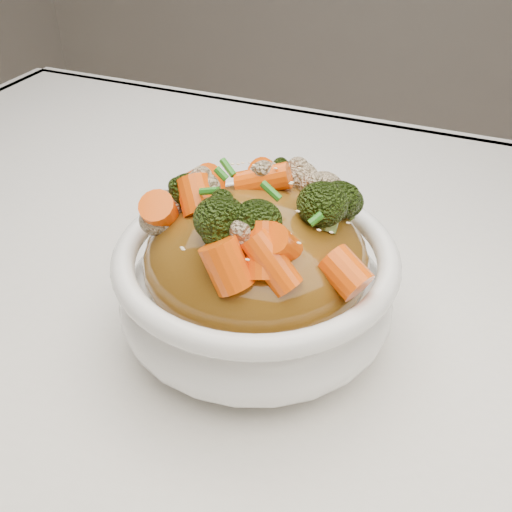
% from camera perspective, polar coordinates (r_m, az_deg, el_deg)
% --- Properties ---
extents(tablecloth, '(1.20, 0.80, 0.04)m').
position_cam_1_polar(tablecloth, '(0.49, 5.86, -7.51)').
color(tablecloth, white).
rests_on(tablecloth, dining_table).
extents(bowl, '(0.22, 0.22, 0.08)m').
position_cam_1_polar(bowl, '(0.44, 0.00, -3.19)').
color(bowl, white).
rests_on(bowl, tablecloth).
extents(sauce_base, '(0.18, 0.18, 0.09)m').
position_cam_1_polar(sauce_base, '(0.42, 0.00, -0.31)').
color(sauce_base, brown).
rests_on(sauce_base, bowl).
extents(carrots, '(0.18, 0.18, 0.05)m').
position_cam_1_polar(carrots, '(0.39, 0.00, 6.55)').
color(carrots, '#FF5808').
rests_on(carrots, sauce_base).
extents(broccoli, '(0.18, 0.18, 0.04)m').
position_cam_1_polar(broccoli, '(0.39, 0.00, 6.43)').
color(broccoli, black).
rests_on(broccoli, sauce_base).
extents(cauliflower, '(0.18, 0.18, 0.03)m').
position_cam_1_polar(cauliflower, '(0.39, 0.00, 6.19)').
color(cauliflower, tan).
rests_on(cauliflower, sauce_base).
extents(scallions, '(0.13, 0.13, 0.02)m').
position_cam_1_polar(scallions, '(0.39, 0.00, 6.67)').
color(scallions, '#25751B').
rests_on(scallions, sauce_base).
extents(sesame_seeds, '(0.16, 0.16, 0.01)m').
position_cam_1_polar(sesame_seeds, '(0.39, 0.00, 6.67)').
color(sesame_seeds, beige).
rests_on(sesame_seeds, sauce_base).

